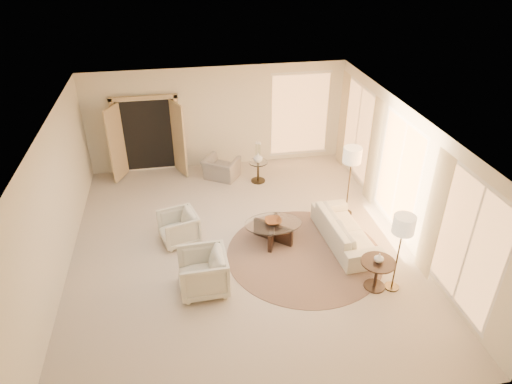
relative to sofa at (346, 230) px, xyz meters
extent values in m
cube|color=beige|center=(-2.24, 0.20, -0.32)|extent=(7.00, 8.00, 0.02)
cube|color=white|center=(-2.24, 0.20, 2.49)|extent=(7.00, 8.00, 0.02)
cube|color=beige|center=(-2.24, 4.20, 1.09)|extent=(7.00, 0.04, 2.80)
cube|color=beige|center=(-2.24, -3.80, 1.09)|extent=(7.00, 0.04, 2.80)
cube|color=beige|center=(-5.74, 0.20, 1.09)|extent=(0.04, 8.00, 2.80)
cube|color=beige|center=(1.26, 0.20, 1.09)|extent=(0.04, 8.00, 2.80)
cube|color=tan|center=(-4.14, 4.09, 0.77)|extent=(1.80, 0.12, 2.16)
cube|color=tan|center=(-4.94, 3.82, 0.72)|extent=(0.35, 0.66, 2.00)
cube|color=tan|center=(-3.34, 3.82, 0.72)|extent=(0.35, 0.66, 2.00)
cylinder|color=#473228|center=(-0.97, -0.25, -0.30)|extent=(4.24, 4.24, 0.01)
imported|color=beige|center=(0.00, 0.00, 0.00)|extent=(0.94, 2.14, 0.61)
imported|color=beige|center=(-3.51, 0.67, 0.08)|extent=(0.87, 0.91, 0.77)
imported|color=beige|center=(-3.12, -0.94, 0.14)|extent=(0.84, 0.89, 0.89)
imported|color=gray|center=(-2.29, 3.37, 0.07)|extent=(1.04, 0.94, 0.76)
cube|color=black|center=(-1.51, 0.34, -0.10)|extent=(0.76, 0.67, 0.41)
cube|color=black|center=(-1.51, 0.34, -0.10)|extent=(0.40, 0.90, 0.41)
cylinder|color=white|center=(-1.51, 0.34, 0.14)|extent=(1.50, 1.50, 0.02)
cylinder|color=black|center=(0.07, -1.46, -0.29)|extent=(0.40, 0.40, 0.03)
cylinder|color=black|center=(0.07, -1.46, -0.01)|extent=(0.06, 0.06, 0.57)
cylinder|color=black|center=(0.07, -1.46, 0.29)|extent=(0.64, 0.64, 0.03)
cylinder|color=#322A1B|center=(-1.34, 3.00, -0.29)|extent=(0.38, 0.38, 0.03)
cylinder|color=#322A1B|center=(-1.34, 3.00, -0.02)|extent=(0.06, 0.06, 0.54)
cylinder|color=white|center=(-1.34, 3.00, 0.26)|extent=(0.50, 0.50, 0.03)
cylinder|color=#322A1B|center=(0.42, 1.07, -0.29)|extent=(0.29, 0.29, 0.03)
cylinder|color=#322A1B|center=(0.42, 1.07, 0.42)|extent=(0.03, 0.03, 1.45)
cylinder|color=beige|center=(0.42, 1.07, 1.23)|extent=(0.42, 0.42, 0.35)
cylinder|color=#322A1B|center=(0.39, -1.53, -0.29)|extent=(0.27, 0.27, 0.03)
cylinder|color=#322A1B|center=(0.39, -1.53, 0.38)|extent=(0.03, 0.03, 1.37)
cylinder|color=beige|center=(0.39, -1.53, 1.14)|extent=(0.39, 0.39, 0.33)
imported|color=brown|center=(-1.51, 0.34, 0.19)|extent=(0.37, 0.37, 0.09)
imported|color=white|center=(0.07, -1.46, 0.39)|extent=(0.23, 0.23, 0.19)
imported|color=white|center=(-1.34, 3.00, 0.40)|extent=(0.29, 0.29, 0.26)
camera|label=1|loc=(-3.32, -7.50, 5.65)|focal=32.00mm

